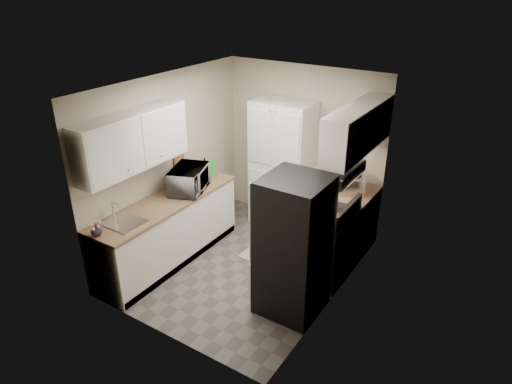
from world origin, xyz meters
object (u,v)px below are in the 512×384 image
refrigerator (293,247)px  pantry_cabinet (282,166)px  electric_range (324,244)px  microwave (189,179)px  wine_bottle (205,169)px  toaster_oven (352,183)px

refrigerator → pantry_cabinet: bearing=123.5°
pantry_cabinet → electric_range: size_ratio=1.77×
refrigerator → microwave: size_ratio=2.74×
refrigerator → wine_bottle: (-1.96, 0.86, 0.21)m
microwave → toaster_oven: (1.91, 1.21, -0.05)m
electric_range → toaster_oven: 0.98m
pantry_cabinet → electric_range: 1.58m
pantry_cabinet → electric_range: pantry_cabinet is taller
pantry_cabinet → wine_bottle: size_ratio=6.92×
electric_range → toaster_oven: (0.01, 0.81, 0.56)m
wine_bottle → toaster_oven: size_ratio=0.70×
wine_bottle → toaster_oven: 2.13m
microwave → toaster_oven: 2.26m
electric_range → wine_bottle: 2.08m
electric_range → toaster_oven: bearing=89.6°
pantry_cabinet → wine_bottle: pantry_cabinet is taller
wine_bottle → toaster_oven: bearing=20.4°
refrigerator → microwave: (-1.86, 0.40, 0.24)m
pantry_cabinet → refrigerator: (1.14, -1.73, -0.15)m
microwave → refrigerator: bearing=-122.5°
electric_range → refrigerator: (-0.03, -0.80, 0.37)m
electric_range → wine_bottle: wine_bottle is taller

